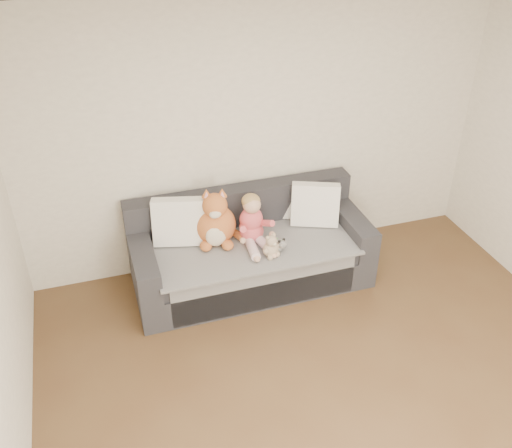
{
  "coord_description": "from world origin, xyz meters",
  "views": [
    {
      "loc": [
        -1.51,
        -2.14,
        3.46
      ],
      "look_at": [
        -0.24,
        1.87,
        0.75
      ],
      "focal_mm": 40.0,
      "sensor_mm": 36.0,
      "label": 1
    }
  ],
  "objects_px": {
    "plush_cat": "(216,223)",
    "sippy_cup": "(277,243)",
    "sofa": "(250,253)",
    "teddy_bear": "(271,247)",
    "toddler": "(253,223)"
  },
  "relations": [
    {
      "from": "plush_cat",
      "to": "sippy_cup",
      "type": "bearing_deg",
      "value": -16.08
    },
    {
      "from": "sofa",
      "to": "plush_cat",
      "type": "height_order",
      "value": "plush_cat"
    },
    {
      "from": "toddler",
      "to": "plush_cat",
      "type": "height_order",
      "value": "plush_cat"
    },
    {
      "from": "sofa",
      "to": "plush_cat",
      "type": "bearing_deg",
      "value": 171.56
    },
    {
      "from": "plush_cat",
      "to": "toddler",
      "type": "bearing_deg",
      "value": -4.68
    },
    {
      "from": "plush_cat",
      "to": "teddy_bear",
      "type": "height_order",
      "value": "plush_cat"
    },
    {
      "from": "toddler",
      "to": "sippy_cup",
      "type": "relative_size",
      "value": 4.29
    },
    {
      "from": "sofa",
      "to": "sippy_cup",
      "type": "height_order",
      "value": "sofa"
    },
    {
      "from": "sofa",
      "to": "teddy_bear",
      "type": "height_order",
      "value": "sofa"
    },
    {
      "from": "toddler",
      "to": "teddy_bear",
      "type": "xyz_separation_m",
      "value": [
        0.09,
        -0.27,
        -0.11
      ]
    },
    {
      "from": "sofa",
      "to": "toddler",
      "type": "distance_m",
      "value": 0.37
    },
    {
      "from": "sofa",
      "to": "plush_cat",
      "type": "distance_m",
      "value": 0.48
    },
    {
      "from": "teddy_bear",
      "to": "sippy_cup",
      "type": "relative_size",
      "value": 2.03
    },
    {
      "from": "sippy_cup",
      "to": "teddy_bear",
      "type": "bearing_deg",
      "value": -132.4
    },
    {
      "from": "plush_cat",
      "to": "sippy_cup",
      "type": "xyz_separation_m",
      "value": [
        0.49,
        -0.27,
        -0.15
      ]
    }
  ]
}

